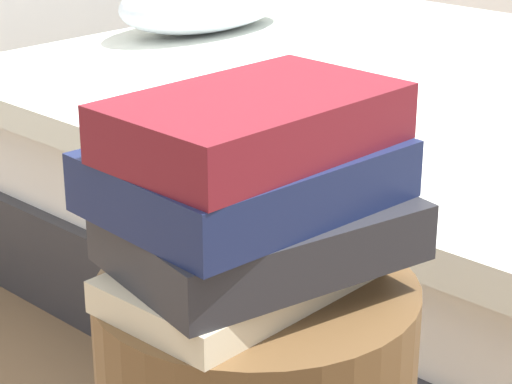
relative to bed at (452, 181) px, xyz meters
name	(u,v)px	position (x,y,z in m)	size (l,w,h in m)	color
bed	(452,181)	(0.00, 0.00, 0.00)	(1.66, 2.10, 0.62)	#2D2D33
book_cream	(250,273)	(-1.15, -0.60, 0.36)	(0.28, 0.16, 0.03)	beige
book_charcoal	(264,231)	(-1.14, -0.61, 0.40)	(0.28, 0.19, 0.06)	#28282D
book_navy	(246,175)	(-1.15, -0.59, 0.46)	(0.27, 0.20, 0.06)	#19234C
book_maroon	(255,122)	(-1.15, -0.60, 0.51)	(0.27, 0.17, 0.05)	maroon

